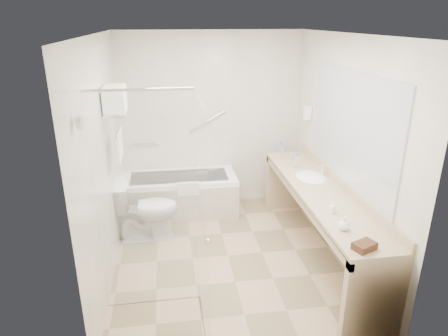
{
  "coord_description": "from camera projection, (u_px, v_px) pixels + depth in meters",
  "views": [
    {
      "loc": [
        -0.64,
        -4.02,
        2.65
      ],
      "look_at": [
        0.0,
        0.3,
        1.0
      ],
      "focal_mm": 32.0,
      "sensor_mm": 36.0,
      "label": 1
    }
  ],
  "objects": [
    {
      "name": "floor",
      "position": [
        228.0,
        255.0,
        4.74
      ],
      "size": [
        3.2,
        3.2,
        0.0
      ],
      "primitive_type": "plane",
      "color": "tan",
      "rests_on": "ground"
    },
    {
      "name": "ceiling",
      "position": [
        229.0,
        34.0,
        3.86
      ],
      "size": [
        2.6,
        3.2,
        0.1
      ],
      "primitive_type": "cube",
      "color": "white",
      "rests_on": "wall_back"
    },
    {
      "name": "wall_back",
      "position": [
        211.0,
        121.0,
        5.78
      ],
      "size": [
        2.6,
        0.1,
        2.5
      ],
      "primitive_type": "cube",
      "color": "silver",
      "rests_on": "ground"
    },
    {
      "name": "wall_front",
      "position": [
        264.0,
        229.0,
        2.82
      ],
      "size": [
        2.6,
        0.1,
        2.5
      ],
      "primitive_type": "cube",
      "color": "silver",
      "rests_on": "ground"
    },
    {
      "name": "wall_left",
      "position": [
        104.0,
        162.0,
        4.12
      ],
      "size": [
        0.1,
        3.2,
        2.5
      ],
      "primitive_type": "cube",
      "color": "silver",
      "rests_on": "ground"
    },
    {
      "name": "wall_right",
      "position": [
        342.0,
        150.0,
        4.48
      ],
      "size": [
        0.1,
        3.2,
        2.5
      ],
      "primitive_type": "cube",
      "color": "silver",
      "rests_on": "ground"
    },
    {
      "name": "bathtub",
      "position": [
        180.0,
        194.0,
        5.72
      ],
      "size": [
        1.6,
        0.73,
        0.59
      ],
      "color": "white",
      "rests_on": "floor"
    },
    {
      "name": "grab_bar_short",
      "position": [
        146.0,
        144.0,
        5.72
      ],
      "size": [
        0.4,
        0.03,
        0.03
      ],
      "primitive_type": "cylinder",
      "rotation": [
        0.0,
        1.57,
        0.0
      ],
      "color": "silver",
      "rests_on": "wall_back"
    },
    {
      "name": "grab_bar_long",
      "position": [
        208.0,
        121.0,
        5.73
      ],
      "size": [
        0.53,
        0.03,
        0.33
      ],
      "primitive_type": "cylinder",
      "rotation": [
        0.0,
        1.05,
        0.0
      ],
      "color": "silver",
      "rests_on": "wall_back"
    },
    {
      "name": "shower_enclosure",
      "position": [
        172.0,
        214.0,
        3.42
      ],
      "size": [
        0.96,
        0.91,
        2.11
      ],
      "color": "silver",
      "rests_on": "floor"
    },
    {
      "name": "towel_shelf",
      "position": [
        116.0,
        106.0,
        4.28
      ],
      "size": [
        0.24,
        0.55,
        0.81
      ],
      "color": "silver",
      "rests_on": "wall_left"
    },
    {
      "name": "vanity_counter",
      "position": [
        319.0,
        207.0,
        4.52
      ],
      "size": [
        0.55,
        2.7,
        0.95
      ],
      "color": "tan",
      "rests_on": "floor"
    },
    {
      "name": "sink",
      "position": [
        311.0,
        179.0,
        4.83
      ],
      "size": [
        0.4,
        0.52,
        0.14
      ],
      "primitive_type": "ellipsoid",
      "color": "white",
      "rests_on": "vanity_counter"
    },
    {
      "name": "faucet",
      "position": [
        323.0,
        170.0,
        4.81
      ],
      "size": [
        0.03,
        0.03,
        0.14
      ],
      "primitive_type": "cylinder",
      "color": "silver",
      "rests_on": "vanity_counter"
    },
    {
      "name": "mirror",
      "position": [
        350.0,
        128.0,
        4.23
      ],
      "size": [
        0.02,
        2.0,
        1.2
      ],
      "primitive_type": "cube",
      "color": "#B2B6BF",
      "rests_on": "wall_right"
    },
    {
      "name": "hairdryer_unit",
      "position": [
        307.0,
        113.0,
        5.37
      ],
      "size": [
        0.08,
        0.1,
        0.18
      ],
      "primitive_type": "cube",
      "color": "white",
      "rests_on": "wall_right"
    },
    {
      "name": "toilet",
      "position": [
        146.0,
        210.0,
        5.0
      ],
      "size": [
        0.82,
        0.49,
        0.78
      ],
      "primitive_type": "imported",
      "rotation": [
        0.0,
        0.0,
        1.63
      ],
      "color": "white",
      "rests_on": "floor"
    },
    {
      "name": "amenity_basket",
      "position": [
        364.0,
        246.0,
        3.29
      ],
      "size": [
        0.22,
        0.19,
        0.06
      ],
      "primitive_type": "cube",
      "rotation": [
        0.0,
        0.0,
        0.41
      ],
      "color": "#4A2C1A",
      "rests_on": "vanity_counter"
    },
    {
      "name": "soap_bottle_a",
      "position": [
        332.0,
        210.0,
        3.91
      ],
      "size": [
        0.1,
        0.13,
        0.05
      ],
      "primitive_type": "imported",
      "rotation": [
        0.0,
        0.0,
        0.4
      ],
      "color": "white",
      "rests_on": "vanity_counter"
    },
    {
      "name": "soap_bottle_b",
      "position": [
        344.0,
        225.0,
        3.59
      ],
      "size": [
        0.1,
        0.13,
        0.1
      ],
      "primitive_type": "imported",
      "rotation": [
        0.0,
        0.0,
        -0.02
      ],
      "color": "white",
      "rests_on": "vanity_counter"
    },
    {
      "name": "water_bottle_left",
      "position": [
        297.0,
        161.0,
        5.07
      ],
      "size": [
        0.06,
        0.06,
        0.19
      ],
      "rotation": [
        0.0,
        0.0,
        0.39
      ],
      "color": "silver",
      "rests_on": "vanity_counter"
    },
    {
      "name": "water_bottle_mid",
      "position": [
        282.0,
        152.0,
        5.43
      ],
      "size": [
        0.06,
        0.06,
        0.19
      ],
      "rotation": [
        0.0,
        0.0,
        -0.05
      ],
      "color": "silver",
      "rests_on": "vanity_counter"
    },
    {
      "name": "water_bottle_right",
      "position": [
        281.0,
        149.0,
        5.53
      ],
      "size": [
        0.06,
        0.06,
        0.19
      ],
      "rotation": [
        0.0,
        0.0,
        0.09
      ],
      "color": "silver",
      "rests_on": "vanity_counter"
    },
    {
      "name": "drinking_glass_near",
      "position": [
        291.0,
        155.0,
        5.45
      ],
      "size": [
        0.07,
        0.07,
        0.08
      ],
      "primitive_type": "cylinder",
      "rotation": [
        0.0,
        0.0,
        -0.26
      ],
      "color": "silver",
      "rests_on": "vanity_counter"
    },
    {
      "name": "drinking_glass_far",
      "position": [
        295.0,
        165.0,
        5.08
      ],
      "size": [
        0.08,
        0.08,
        0.09
      ],
      "primitive_type": "cylinder",
      "rotation": [
        0.0,
        0.0,
        -0.24
      ],
      "color": "silver",
      "rests_on": "vanity_counter"
    }
  ]
}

